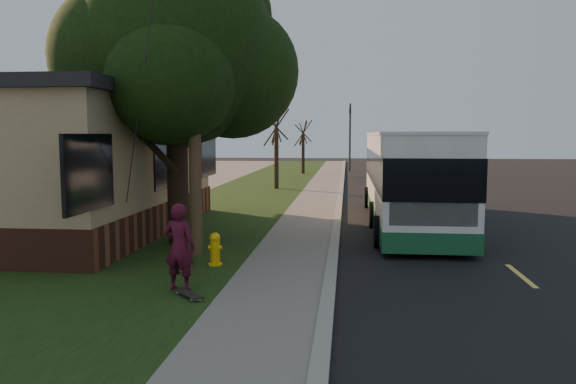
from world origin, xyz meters
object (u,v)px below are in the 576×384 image
at_px(bare_tree_near, 276,150).
at_px(bare_tree_far, 303,148).
at_px(utility_pole, 193,64).
at_px(skateboarder, 179,247).
at_px(fire_hydrant, 215,249).
at_px(skateboard_spare, 188,294).
at_px(leafy_tree, 178,52).
at_px(skateboard_main, 184,266).
at_px(dumpster, 100,192).
at_px(traffic_signal, 350,132).
at_px(transit_bus, 408,176).
at_px(distant_car, 385,171).

xyz_separation_m(bare_tree_near, bare_tree_far, (0.50, 12.00, -0.15)).
bearing_deg(utility_pole, skateboarder, -80.28).
distance_m(fire_hydrant, bare_tree_near, 18.10).
bearing_deg(skateboard_spare, leafy_tree, 108.00).
distance_m(leafy_tree, skateboard_main, 5.97).
bearing_deg(fire_hydrant, dumpster, 126.64).
bearing_deg(traffic_signal, leafy_tree, -98.47).
relative_size(transit_bus, distant_car, 2.88).
distance_m(traffic_signal, skateboard_spare, 36.74).
xyz_separation_m(skateboard_spare, distant_car, (5.22, 26.97, 0.54)).
height_order(leafy_tree, transit_bus, leafy_tree).
bearing_deg(bare_tree_near, dumpster, -124.53).
bearing_deg(bare_tree_near, utility_pole, -89.34).
distance_m(bare_tree_far, distant_car, 8.06).
bearing_deg(dumpster, utility_pole, -53.22).
bearing_deg(utility_pole, skateboard_main, -85.75).
relative_size(bare_tree_near, distant_car, 1.10).
bearing_deg(bare_tree_far, utility_pole, -90.60).
relative_size(bare_tree_far, transit_bus, 0.36).
bearing_deg(distant_car, skateboarder, -93.87).
distance_m(skateboard_spare, distant_car, 27.48).
xyz_separation_m(bare_tree_near, skateboarder, (0.72, -20.06, -1.26)).
relative_size(skateboarder, dumpster, 0.90).
bearing_deg(fire_hydrant, bare_tree_far, 90.76).
relative_size(fire_hydrant, skateboarder, 0.45).
distance_m(traffic_signal, distant_car, 10.09).
relative_size(fire_hydrant, distant_car, 0.19).
relative_size(leafy_tree, skateboard_main, 8.76).
relative_size(fire_hydrant, traffic_signal, 0.13).
distance_m(dumpster, distant_car, 19.51).
xyz_separation_m(utility_pole, bare_tree_far, (0.31, 29.01, -2.63)).
bearing_deg(transit_bus, skateboard_main, -127.58).
bearing_deg(bare_tree_near, distant_car, 46.18).
distance_m(leafy_tree, bare_tree_near, 15.66).
bearing_deg(dumpster, bare_tree_far, 72.58).
height_order(skateboarder, distant_car, skateboarder).
relative_size(fire_hydrant, leafy_tree, 0.09).
bearing_deg(utility_pole, dumpster, 126.78).
bearing_deg(transit_bus, distant_car, 88.75).
xyz_separation_m(traffic_signal, skateboard_main, (-3.70, -34.41, -3.03)).
bearing_deg(skateboard_main, leafy_tree, 107.60).
height_order(leafy_tree, skateboard_main, leafy_tree).
relative_size(skateboarder, distant_car, 0.42).
xyz_separation_m(bare_tree_near, transit_bus, (5.83, -11.21, -0.52)).
bearing_deg(skateboard_main, traffic_signal, 83.86).
bearing_deg(bare_tree_far, skateboard_spare, -89.12).
relative_size(fire_hydrant, transit_bus, 0.07).
bearing_deg(traffic_signal, skateboarder, -95.20).
distance_m(bare_tree_far, traffic_signal, 5.44).
height_order(transit_bus, skateboarder, transit_bus).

